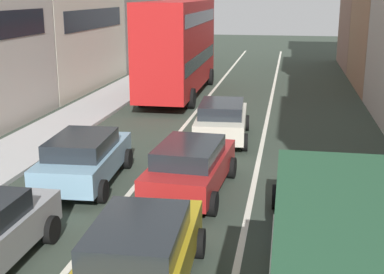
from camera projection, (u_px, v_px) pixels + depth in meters
name	position (u px, v px, depth m)	size (l,w,h in m)	color
sidewalk_left	(78.00, 117.00, 23.81)	(2.60, 64.00, 0.14)	#ACACAC
lane_stripe_left	(187.00, 123.00, 22.95)	(0.16, 60.00, 0.01)	silver
lane_stripe_right	(266.00, 126.00, 22.36)	(0.16, 60.00, 0.01)	silver
sedan_centre_lane_second	(140.00, 254.00, 9.77)	(2.22, 4.38, 1.49)	#B29319
hatchback_centre_lane_third	(190.00, 166.00, 14.74)	(2.25, 4.39, 1.49)	#A51E1E
sedan_left_lane_third	(84.00, 157.00, 15.49)	(2.29, 4.41, 1.49)	#759EB7
coupe_centre_lane_fourth	(222.00, 119.00, 20.14)	(2.28, 4.40, 1.49)	beige
sedan_right_lane_behind_truck	(318.00, 204.00, 12.09)	(2.20, 4.37, 1.49)	#194C8C
bus_mid_queue_primary	(178.00, 44.00, 28.28)	(2.93, 10.54, 5.06)	#B21919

